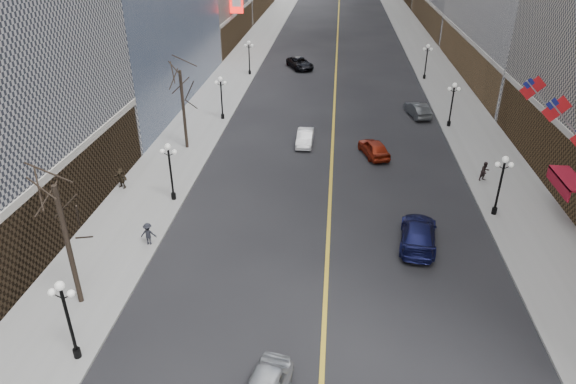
% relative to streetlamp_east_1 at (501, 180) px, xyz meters
% --- Properties ---
extents(sidewalk_east, '(6.00, 230.00, 0.15)m').
position_rel_streetlamp_east_1_xyz_m(sidewalk_east, '(2.20, 40.00, -2.83)').
color(sidewalk_east, gray).
rests_on(sidewalk_east, ground).
extents(sidewalk_west, '(6.00, 230.00, 0.15)m').
position_rel_streetlamp_east_1_xyz_m(sidewalk_west, '(-25.80, 40.00, -2.83)').
color(sidewalk_west, gray).
rests_on(sidewalk_west, ground).
extents(lane_line, '(0.25, 200.00, 0.02)m').
position_rel_streetlamp_east_1_xyz_m(lane_line, '(-11.80, 50.00, -2.89)').
color(lane_line, gold).
rests_on(lane_line, ground).
extents(streetlamp_east_1, '(1.26, 0.44, 4.52)m').
position_rel_streetlamp_east_1_xyz_m(streetlamp_east_1, '(0.00, 0.00, 0.00)').
color(streetlamp_east_1, black).
rests_on(streetlamp_east_1, sidewalk_east).
extents(streetlamp_east_2, '(1.26, 0.44, 4.52)m').
position_rel_streetlamp_east_1_xyz_m(streetlamp_east_2, '(0.00, 18.00, 0.00)').
color(streetlamp_east_2, black).
rests_on(streetlamp_east_2, sidewalk_east).
extents(streetlamp_east_3, '(1.26, 0.44, 4.52)m').
position_rel_streetlamp_east_1_xyz_m(streetlamp_east_3, '(0.00, 36.00, 0.00)').
color(streetlamp_east_3, black).
rests_on(streetlamp_east_3, sidewalk_east).
extents(streetlamp_west_0, '(1.26, 0.44, 4.52)m').
position_rel_streetlamp_east_1_xyz_m(streetlamp_west_0, '(-23.60, -16.00, 0.00)').
color(streetlamp_west_0, black).
rests_on(streetlamp_west_0, sidewalk_west).
extents(streetlamp_west_1, '(1.26, 0.44, 4.52)m').
position_rel_streetlamp_east_1_xyz_m(streetlamp_west_1, '(-23.60, 0.00, 0.00)').
color(streetlamp_west_1, black).
rests_on(streetlamp_west_1, sidewalk_west).
extents(streetlamp_west_2, '(1.26, 0.44, 4.52)m').
position_rel_streetlamp_east_1_xyz_m(streetlamp_west_2, '(-23.60, 18.00, 0.00)').
color(streetlamp_west_2, black).
rests_on(streetlamp_west_2, sidewalk_west).
extents(streetlamp_west_3, '(1.26, 0.44, 4.52)m').
position_rel_streetlamp_east_1_xyz_m(streetlamp_west_3, '(-23.60, 36.00, 0.00)').
color(streetlamp_west_3, black).
rests_on(streetlamp_west_3, sidewalk_west).
extents(flag_4, '(2.87, 0.12, 2.87)m').
position_rel_streetlamp_east_1_xyz_m(flag_4, '(3.51, 2.00, 4.39)').
color(flag_4, '#B2B2B7').
rests_on(flag_4, ground).
extents(flag_5, '(2.87, 0.12, 2.87)m').
position_rel_streetlamp_east_1_xyz_m(flag_5, '(3.51, 7.00, 4.39)').
color(flag_5, '#B2B2B7').
rests_on(flag_5, ground).
extents(awning_c, '(1.40, 4.00, 0.93)m').
position_rel_streetlamp_east_1_xyz_m(awning_c, '(4.30, -0.00, 0.18)').
color(awning_c, maroon).
rests_on(awning_c, ground).
extents(tree_west_near, '(3.60, 3.60, 7.92)m').
position_rel_streetlamp_east_1_xyz_m(tree_west_near, '(-25.30, -12.00, 3.34)').
color(tree_west_near, '#2D231C').
rests_on(tree_west_near, sidewalk_west).
extents(tree_west_far, '(3.60, 3.60, 7.92)m').
position_rel_streetlamp_east_1_xyz_m(tree_west_far, '(-25.30, 10.00, 3.34)').
color(tree_west_far, '#2D231C').
rests_on(tree_west_far, sidewalk_west).
extents(car_nb_mid, '(1.50, 4.16, 1.37)m').
position_rel_streetlamp_east_1_xyz_m(car_nb_mid, '(-14.43, 12.04, -2.22)').
color(car_nb_mid, white).
rests_on(car_nb_mid, ground).
extents(car_nb_far, '(4.68, 6.14, 1.55)m').
position_rel_streetlamp_east_1_xyz_m(car_nb_far, '(-16.97, 40.26, -2.13)').
color(car_nb_far, black).
rests_on(car_nb_far, ground).
extents(car_sb_near, '(3.03, 5.83, 1.61)m').
position_rel_streetlamp_east_1_xyz_m(car_sb_near, '(-5.97, -4.27, -2.09)').
color(car_sb_near, '#121544').
rests_on(car_sb_near, ground).
extents(car_sb_mid, '(3.06, 4.82, 1.53)m').
position_rel_streetlamp_east_1_xyz_m(car_sb_mid, '(-8.08, 9.96, -2.14)').
color(car_sb_mid, maroon).
rests_on(car_sb_mid, ground).
extents(car_sb_far, '(2.59, 4.82, 1.51)m').
position_rel_streetlamp_east_1_xyz_m(car_sb_far, '(-2.80, 21.13, -2.15)').
color(car_sb_far, '#45494C').
rests_on(car_sb_far, ground).
extents(ped_east_walk, '(0.90, 0.74, 1.62)m').
position_rel_streetlamp_east_1_xyz_m(ped_east_walk, '(0.53, 5.45, -1.94)').
color(ped_east_walk, black).
rests_on(ped_east_walk, sidewalk_east).
extents(ped_west_walk, '(1.02, 0.48, 1.54)m').
position_rel_streetlamp_east_1_xyz_m(ped_west_walk, '(-23.40, -6.12, -1.98)').
color(ped_west_walk, black).
rests_on(ped_west_walk, sidewalk_west).
extents(ped_west_far, '(1.55, 1.03, 1.63)m').
position_rel_streetlamp_east_1_xyz_m(ped_west_far, '(-28.20, 1.50, -1.94)').
color(ped_west_far, '#2E261A').
rests_on(ped_west_far, sidewalk_west).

